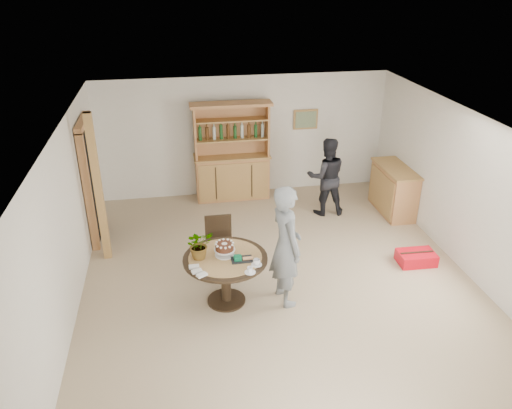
% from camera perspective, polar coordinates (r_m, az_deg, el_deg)
% --- Properties ---
extents(ground, '(7.00, 7.00, 0.00)m').
position_cam_1_polar(ground, '(7.92, 2.64, -8.70)').
color(ground, tan).
rests_on(ground, ground).
extents(room_shell, '(6.04, 7.04, 2.52)m').
position_cam_1_polar(room_shell, '(7.09, 2.93, 3.02)').
color(room_shell, white).
rests_on(room_shell, ground).
extents(doorway, '(0.13, 1.10, 2.18)m').
position_cam_1_polar(doorway, '(9.13, -18.40, 2.72)').
color(doorway, black).
rests_on(doorway, ground).
extents(pine_post, '(0.12, 0.12, 2.50)m').
position_cam_1_polar(pine_post, '(8.30, -17.58, 1.64)').
color(pine_post, '#B07E4A').
rests_on(pine_post, ground).
extents(hutch, '(1.62, 0.54, 2.04)m').
position_cam_1_polar(hutch, '(10.39, -2.76, 4.35)').
color(hutch, '#B27C4B').
rests_on(hutch, ground).
extents(sideboard, '(0.54, 1.26, 0.94)m').
position_cam_1_polar(sideboard, '(10.18, 15.45, 1.64)').
color(sideboard, '#B27C4B').
rests_on(sideboard, ground).
extents(dining_table, '(1.20, 1.20, 0.76)m').
position_cam_1_polar(dining_table, '(7.15, -3.51, -7.05)').
color(dining_table, black).
rests_on(dining_table, ground).
extents(dining_chair, '(0.42, 0.42, 0.95)m').
position_cam_1_polar(dining_chair, '(7.90, -4.21, -4.25)').
color(dining_chair, black).
rests_on(dining_chair, ground).
extents(birthday_cake, '(0.30, 0.30, 0.20)m').
position_cam_1_polar(birthday_cake, '(7.05, -3.62, -4.93)').
color(birthday_cake, white).
rests_on(birthday_cake, dining_table).
extents(flower_vase, '(0.47, 0.44, 0.42)m').
position_cam_1_polar(flower_vase, '(6.98, -6.50, -4.55)').
color(flower_vase, '#3F7233').
rests_on(flower_vase, dining_table).
extents(gift_tray, '(0.30, 0.20, 0.08)m').
position_cam_1_polar(gift_tray, '(6.97, -1.66, -6.19)').
color(gift_tray, black).
rests_on(gift_tray, dining_table).
extents(coffee_cup_a, '(0.15, 0.15, 0.09)m').
position_cam_1_polar(coffee_cup_a, '(6.86, 0.07, -6.64)').
color(coffee_cup_a, white).
rests_on(coffee_cup_a, dining_table).
extents(coffee_cup_b, '(0.15, 0.15, 0.08)m').
position_cam_1_polar(coffee_cup_b, '(6.71, -0.69, -7.53)').
color(coffee_cup_b, white).
rests_on(coffee_cup_b, dining_table).
extents(napkins, '(0.24, 0.33, 0.03)m').
position_cam_1_polar(napkins, '(6.77, -6.70, -7.55)').
color(napkins, white).
rests_on(napkins, dining_table).
extents(teen_boy, '(0.56, 0.74, 1.82)m').
position_cam_1_polar(teen_boy, '(7.03, 3.44, -4.73)').
color(teen_boy, slate).
rests_on(teen_boy, ground).
extents(adult_person, '(0.80, 0.65, 1.55)m').
position_cam_1_polar(adult_person, '(9.74, 8.04, 3.18)').
color(adult_person, black).
rests_on(adult_person, ground).
extents(red_suitcase, '(0.61, 0.42, 0.21)m').
position_cam_1_polar(red_suitcase, '(8.70, 17.84, -5.82)').
color(red_suitcase, red).
rests_on(red_suitcase, ground).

